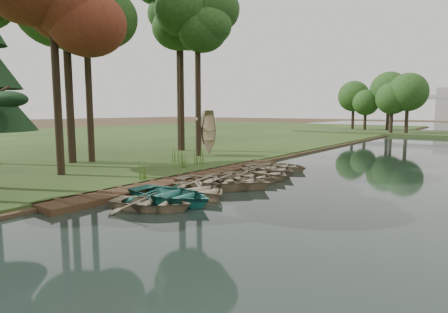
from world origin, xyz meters
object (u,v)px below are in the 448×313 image
Objects in this scene: boardwalk at (188,179)px; rowboat_1 at (170,193)px; rowboat_0 at (151,201)px; stored_rowboat at (209,150)px; rowboat_2 at (199,188)px.

boardwalk is 4.00× the size of rowboat_1.
boardwalk is 4.96× the size of rowboat_0.
rowboat_1 is at bearing -146.54° from stored_rowboat.
rowboat_1 is at bearing -56.34° from boardwalk.
rowboat_2 is (-0.03, 2.85, 0.03)m from rowboat_0.
rowboat_0 is at bearing -160.75° from rowboat_2.
rowboat_0 is 0.81× the size of rowboat_1.
boardwalk is 4.80m from rowboat_1.
rowboat_1 is 1.14× the size of stored_rowboat.
rowboat_2 is at bearing -21.28° from rowboat_0.
stored_rowboat is at bearing 31.72° from rowboat_1.
rowboat_2 is (0.13, 1.66, -0.05)m from rowboat_1.
boardwalk is at bearing 68.81° from rowboat_2.
rowboat_0 is at bearing -174.04° from rowboat_1.
stored_rowboat is (-5.24, 8.13, 0.51)m from boardwalk.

